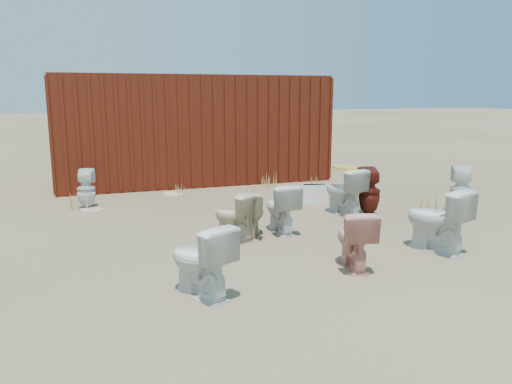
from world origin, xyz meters
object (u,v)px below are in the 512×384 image
object	(u,v)px
toilet_back_a	(86,189)
toilet_back_beige_left	(234,216)
toilet_front_e	(437,219)
toilet_back_e	(461,190)
toilet_front_pink	(354,239)
shipping_container	(192,129)
toilet_back_beige_right	(251,213)
toilet_front_maroon	(369,191)
toilet_back_yellowlid	(344,191)
loose_tank	(314,194)
toilet_front_c	(281,208)
toilet_front_a	(200,260)

from	to	relation	value
toilet_back_a	toilet_back_beige_left	size ratio (longest dim) A/B	1.03
toilet_front_e	toilet_back_e	distance (m)	2.34
toilet_front_pink	toilet_front_e	world-z (taller)	toilet_front_e
toilet_front_pink	toilet_back_beige_left	size ratio (longest dim) A/B	1.04
toilet_back_beige_left	shipping_container	bearing A→B (deg)	-124.42
toilet_back_beige_right	toilet_back_a	bearing A→B (deg)	-27.29
toilet_front_pink	toilet_front_e	size ratio (longest dim) A/B	0.84
toilet_front_maroon	toilet_back_a	size ratio (longest dim) A/B	1.14
toilet_front_pink	toilet_back_yellowlid	distance (m)	2.66
toilet_back_beige_right	loose_tank	xyz separation A→B (m)	(1.81, 1.71, -0.16)
toilet_front_maroon	toilet_back_yellowlid	distance (m)	0.42
toilet_front_c	toilet_front_maroon	bearing A→B (deg)	-162.96
toilet_back_yellowlid	toilet_back_beige_left	bearing A→B (deg)	9.08
toilet_back_a	toilet_back_yellowlid	world-z (taller)	toilet_back_yellowlid
toilet_back_beige_left	toilet_front_pink	bearing A→B (deg)	93.50
toilet_front_pink	toilet_back_e	xyz separation A→B (m)	(3.07, 1.76, 0.06)
toilet_front_c	toilet_front_pink	bearing A→B (deg)	99.12
shipping_container	toilet_back_a	distance (m)	3.50
toilet_front_c	toilet_back_e	world-z (taller)	toilet_back_e
toilet_front_pink	toilet_back_a	bearing A→B (deg)	-42.09
toilet_back_e	loose_tank	bearing A→B (deg)	-3.53
toilet_back_a	toilet_back_yellowlid	size ratio (longest dim) A/B	0.88
toilet_front_pink	toilet_back_yellowlid	xyz separation A→B (m)	(1.18, 2.38, 0.04)
toilet_front_e	toilet_back_e	bearing A→B (deg)	-156.66
toilet_front_c	toilet_front_e	world-z (taller)	toilet_front_e
toilet_front_maroon	toilet_back_a	xyz separation A→B (m)	(-4.47, 2.08, -0.05)
shipping_container	toilet_front_a	xyz separation A→B (m)	(-1.39, -6.90, -0.82)
shipping_container	loose_tank	world-z (taller)	shipping_container
toilet_front_maroon	toilet_back_beige_left	size ratio (longest dim) A/B	1.18
toilet_front_a	toilet_back_beige_left	distance (m)	2.01
toilet_back_yellowlid	loose_tank	size ratio (longest dim) A/B	1.58
toilet_back_e	toilet_back_beige_right	bearing A→B (deg)	37.18
toilet_front_c	toilet_back_a	bearing A→B (deg)	-42.78
toilet_front_a	toilet_front_maroon	distance (m)	4.22
shipping_container	loose_tank	distance (m)	3.82
toilet_front_a	toilet_front_pink	size ratio (longest dim) A/B	1.08
toilet_front_a	toilet_front_maroon	world-z (taller)	toilet_front_maroon
toilet_front_pink	toilet_front_c	size ratio (longest dim) A/B	0.96
toilet_front_e	toilet_back_beige_right	size ratio (longest dim) A/B	1.24
toilet_front_c	shipping_container	bearing A→B (deg)	-85.78
toilet_back_beige_right	toilet_back_yellowlid	bearing A→B (deg)	-135.74
toilet_back_beige_right	toilet_front_a	bearing A→B (deg)	80.99
toilet_front_e	toilet_back_beige_left	xyz separation A→B (m)	(-2.31, 1.35, -0.08)
toilet_back_a	toilet_back_yellowlid	distance (m)	4.52
toilet_front_e	toilet_back_a	distance (m)	5.88
toilet_back_e	toilet_back_yellowlid	bearing A→B (deg)	17.16
toilet_front_maroon	toilet_back_yellowlid	world-z (taller)	toilet_front_maroon
toilet_front_c	toilet_back_e	bearing A→B (deg)	-177.60
toilet_back_yellowlid	toilet_front_pink	bearing A→B (deg)	51.99
toilet_front_a	toilet_front_e	distance (m)	3.23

